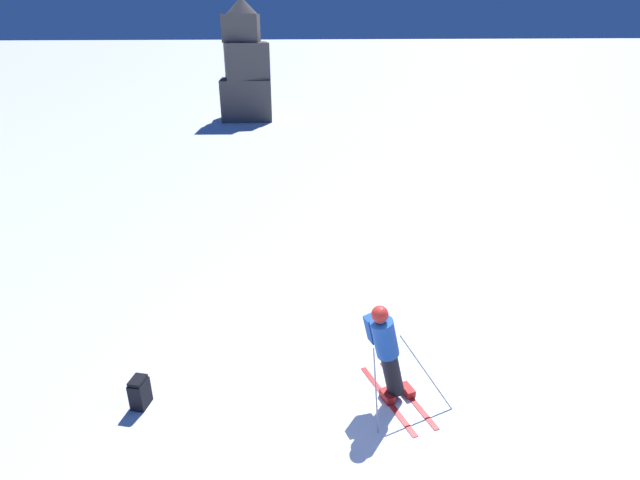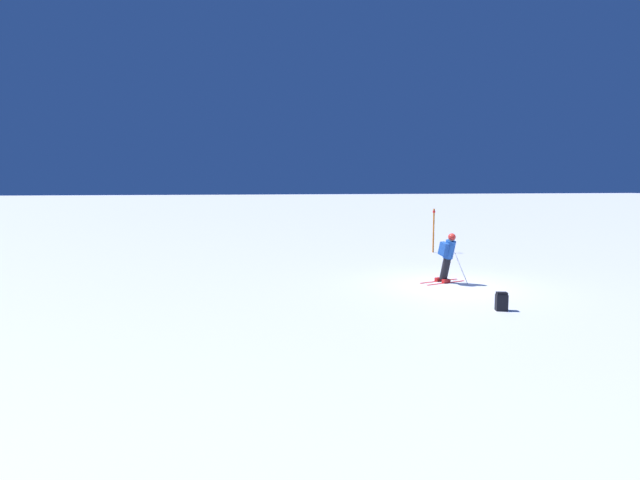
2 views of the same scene
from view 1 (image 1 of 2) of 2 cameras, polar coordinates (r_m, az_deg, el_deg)
ground_plane at (r=8.16m, az=4.17°, el=-17.70°), size 300.00×300.00×0.00m
skier at (r=7.59m, az=7.58°, el=-12.14°), size 1.34×1.71×1.77m
rock_pillar at (r=30.28m, az=-8.51°, el=18.61°), size 2.86×2.51×6.52m
spare_backpack at (r=8.34m, az=-19.90°, el=-16.06°), size 0.29×0.35×0.50m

